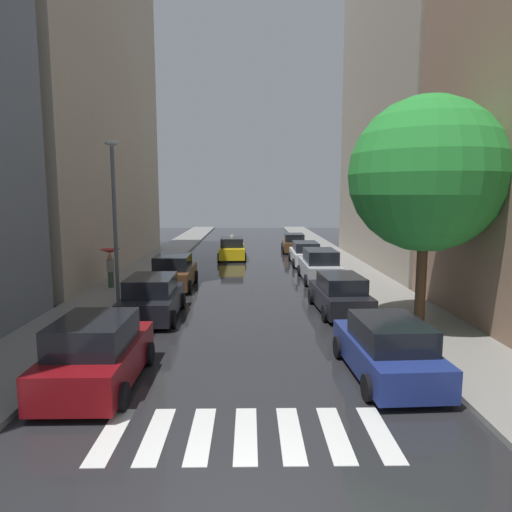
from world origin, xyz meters
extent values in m
cube|color=#242426|center=(0.00, 24.00, -0.02)|extent=(28.00, 72.00, 0.04)
cube|color=gray|center=(-6.50, 24.00, 0.07)|extent=(3.00, 72.00, 0.15)
cube|color=gray|center=(6.50, 24.00, 0.07)|extent=(3.00, 72.00, 0.15)
cube|color=silver|center=(-2.70, 2.43, 0.01)|extent=(0.45, 2.20, 0.01)
cube|color=silver|center=(-1.80, 2.43, 0.01)|extent=(0.45, 2.20, 0.01)
cube|color=silver|center=(-0.90, 2.43, 0.01)|extent=(0.45, 2.20, 0.01)
cube|color=silver|center=(0.00, 2.43, 0.01)|extent=(0.45, 2.20, 0.01)
cube|color=silver|center=(0.90, 2.43, 0.01)|extent=(0.45, 2.20, 0.01)
cube|color=silver|center=(1.80, 2.43, 0.01)|extent=(0.45, 2.20, 0.01)
cube|color=silver|center=(2.70, 2.43, 0.01)|extent=(0.45, 2.20, 0.01)
cube|color=#B2A38C|center=(-11.00, 23.97, 11.86)|extent=(6.00, 21.35, 23.72)
cube|color=#9E9384|center=(11.00, 24.74, 11.19)|extent=(6.00, 17.67, 22.38)
cube|color=maroon|center=(-3.74, 4.88, 0.62)|extent=(1.95, 4.19, 0.88)
cube|color=black|center=(-3.74, 4.67, 1.42)|extent=(1.71, 2.31, 0.72)
cylinder|color=black|center=(-4.71, 6.25, 0.32)|extent=(0.22, 0.64, 0.64)
cylinder|color=black|center=(-2.78, 6.26, 0.32)|extent=(0.22, 0.64, 0.64)
cylinder|color=black|center=(-4.70, 3.49, 0.32)|extent=(0.22, 0.64, 0.64)
cylinder|color=black|center=(-2.77, 3.50, 0.32)|extent=(0.22, 0.64, 0.64)
cube|color=black|center=(-3.71, 11.25, 0.59)|extent=(2.02, 4.36, 0.82)
cube|color=black|center=(-3.71, 11.03, 1.34)|extent=(1.75, 2.41, 0.67)
cylinder|color=black|center=(-4.70, 12.66, 0.32)|extent=(0.23, 0.64, 0.64)
cylinder|color=black|center=(-2.77, 12.70, 0.32)|extent=(0.23, 0.64, 0.64)
cylinder|color=black|center=(-4.65, 9.80, 0.32)|extent=(0.23, 0.64, 0.64)
cylinder|color=black|center=(-2.72, 9.84, 0.32)|extent=(0.23, 0.64, 0.64)
cube|color=brown|center=(-3.84, 17.04, 0.60)|extent=(1.95, 4.30, 0.85)
cube|color=black|center=(-3.84, 16.82, 1.37)|extent=(1.70, 2.37, 0.69)
cylinder|color=black|center=(-4.81, 18.45, 0.32)|extent=(0.22, 0.64, 0.64)
cylinder|color=black|center=(-2.89, 18.46, 0.32)|extent=(0.22, 0.64, 0.64)
cylinder|color=black|center=(-4.80, 15.62, 0.32)|extent=(0.22, 0.64, 0.64)
cylinder|color=black|center=(-2.88, 15.63, 0.32)|extent=(0.22, 0.64, 0.64)
cube|color=navy|center=(3.71, 5.35, 0.57)|extent=(2.06, 4.37, 0.78)
cube|color=black|center=(3.72, 5.14, 1.27)|extent=(1.74, 2.43, 0.64)
cylinder|color=black|center=(2.71, 6.72, 0.32)|extent=(0.25, 0.65, 0.64)
cylinder|color=black|center=(4.56, 6.81, 0.32)|extent=(0.25, 0.65, 0.64)
cylinder|color=black|center=(2.85, 3.89, 0.32)|extent=(0.25, 0.65, 0.64)
cylinder|color=black|center=(4.70, 3.99, 0.32)|extent=(0.25, 0.65, 0.64)
cube|color=black|center=(3.77, 12.02, 0.56)|extent=(1.98, 4.41, 0.77)
cube|color=black|center=(3.78, 11.80, 1.26)|extent=(1.68, 2.46, 0.63)
cylinder|color=black|center=(2.82, 13.40, 0.32)|extent=(0.25, 0.65, 0.64)
cylinder|color=black|center=(4.59, 13.49, 0.32)|extent=(0.25, 0.65, 0.64)
cylinder|color=black|center=(2.96, 10.54, 0.32)|extent=(0.25, 0.65, 0.64)
cylinder|color=black|center=(4.73, 10.63, 0.32)|extent=(0.25, 0.65, 0.64)
cube|color=#B2B7BF|center=(3.99, 18.78, 0.62)|extent=(1.89, 4.76, 0.89)
cube|color=black|center=(3.99, 18.54, 1.43)|extent=(1.65, 2.62, 0.73)
cylinder|color=black|center=(3.06, 20.34, 0.32)|extent=(0.23, 0.64, 0.64)
cylinder|color=black|center=(4.90, 20.35, 0.32)|extent=(0.23, 0.64, 0.64)
cylinder|color=black|center=(3.08, 17.21, 0.32)|extent=(0.23, 0.64, 0.64)
cylinder|color=black|center=(4.93, 17.22, 0.32)|extent=(0.23, 0.64, 0.64)
cube|color=silver|center=(3.93, 24.80, 0.56)|extent=(1.82, 4.78, 0.77)
cube|color=black|center=(3.92, 24.56, 1.27)|extent=(1.59, 2.63, 0.63)
cylinder|color=black|center=(3.03, 26.38, 0.32)|extent=(0.22, 0.64, 0.64)
cylinder|color=black|center=(4.83, 26.37, 0.32)|extent=(0.22, 0.64, 0.64)
cylinder|color=black|center=(3.02, 23.23, 0.32)|extent=(0.22, 0.64, 0.64)
cylinder|color=black|center=(4.82, 23.22, 0.32)|extent=(0.22, 0.64, 0.64)
cube|color=brown|center=(3.80, 31.59, 0.56)|extent=(1.90, 4.20, 0.77)
cube|color=black|center=(3.80, 31.38, 1.26)|extent=(1.63, 2.33, 0.63)
cylinder|color=black|center=(2.96, 32.98, 0.32)|extent=(0.24, 0.65, 0.64)
cylinder|color=black|center=(4.73, 32.92, 0.32)|extent=(0.24, 0.65, 0.64)
cylinder|color=black|center=(2.87, 30.25, 0.32)|extent=(0.24, 0.65, 0.64)
cylinder|color=black|center=(4.64, 30.19, 0.32)|extent=(0.24, 0.65, 0.64)
cube|color=yellow|center=(-1.24, 27.57, 0.57)|extent=(2.00, 4.48, 0.80)
cube|color=black|center=(-1.23, 27.35, 1.30)|extent=(1.71, 2.49, 0.65)
cube|color=#F2EDCC|center=(-1.23, 27.35, 1.72)|extent=(0.21, 0.37, 0.18)
cylinder|color=black|center=(-2.21, 28.99, 0.32)|extent=(0.24, 0.65, 0.64)
cylinder|color=black|center=(-0.37, 29.06, 0.32)|extent=(0.24, 0.65, 0.64)
cylinder|color=black|center=(-2.11, 26.08, 0.32)|extent=(0.24, 0.65, 0.64)
cylinder|color=black|center=(-0.26, 26.14, 0.32)|extent=(0.24, 0.65, 0.64)
cylinder|color=#38513D|center=(-6.90, 16.40, 0.55)|extent=(0.28, 0.28, 0.80)
cylinder|color=gray|center=(-6.90, 16.40, 1.26)|extent=(0.36, 0.36, 0.63)
sphere|color=tan|center=(-6.90, 16.40, 1.70)|extent=(0.25, 0.25, 0.25)
cone|color=red|center=(-6.90, 16.40, 1.99)|extent=(1.01, 1.01, 0.20)
cylinder|color=#333338|center=(-6.90, 16.40, 1.63)|extent=(0.02, 0.02, 0.73)
cylinder|color=#513823|center=(6.11, 9.45, 1.69)|extent=(0.36, 0.36, 3.07)
sphere|color=#278932|center=(6.11, 9.45, 5.46)|extent=(5.27, 5.27, 5.27)
cylinder|color=#595B60|center=(-5.55, 12.92, 3.44)|extent=(0.16, 0.16, 6.59)
ellipsoid|color=beige|center=(-5.55, 12.92, 6.89)|extent=(0.60, 0.28, 0.24)
camera|label=1|loc=(0.08, -6.08, 4.78)|focal=31.72mm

